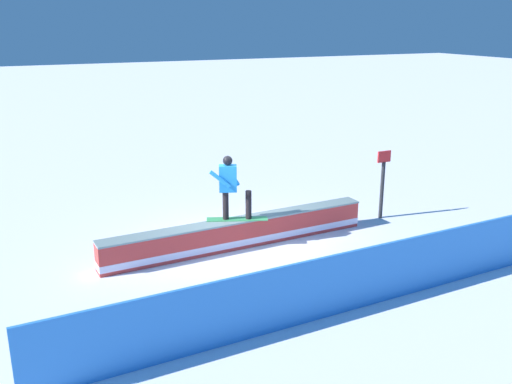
{
  "coord_description": "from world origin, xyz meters",
  "views": [
    {
      "loc": [
        4.91,
        11.56,
        5.17
      ],
      "look_at": [
        0.02,
        1.0,
        1.63
      ],
      "focal_mm": 40.07,
      "sensor_mm": 36.0,
      "label": 1
    }
  ],
  "objects": [
    {
      "name": "snowboarder",
      "position": [
        0.18,
        -0.05,
        1.52
      ],
      "size": [
        1.42,
        0.79,
        1.52
      ],
      "color": "#3B9856",
      "rests_on": "grind_box"
    },
    {
      "name": "ground_plane",
      "position": [
        0.0,
        0.0,
        0.0
      ],
      "size": [
        120.0,
        120.0,
        0.0
      ],
      "primitive_type": "plane",
      "color": "white"
    },
    {
      "name": "trail_marker",
      "position": [
        -4.28,
        -0.27,
        0.99
      ],
      "size": [
        0.4,
        0.1,
        1.85
      ],
      "color": "#262628",
      "rests_on": "ground_plane"
    },
    {
      "name": "safety_fence",
      "position": [
        0.0,
        3.73,
        0.59
      ],
      "size": [
        10.21,
        0.57,
        1.18
      ],
      "primitive_type": "cube",
      "rotation": [
        0.0,
        0.0,
        0.05
      ],
      "color": "#3283E6",
      "rests_on": "ground_plane"
    },
    {
      "name": "grind_box",
      "position": [
        0.0,
        0.0,
        0.31
      ],
      "size": [
        6.66,
        0.79,
        0.69
      ],
      "color": "red",
      "rests_on": "ground_plane"
    }
  ]
}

